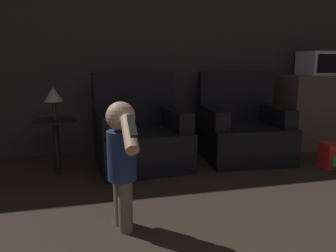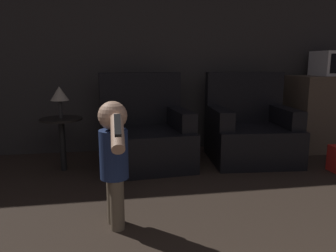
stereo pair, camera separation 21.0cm
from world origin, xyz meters
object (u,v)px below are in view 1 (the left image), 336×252
microwave (321,63)px  lamp (53,95)px  armchair_left (140,135)px  person_toddler (122,156)px  armchair_right (242,130)px  toy_backpack (333,155)px

microwave → lamp: (-3.29, -0.36, -0.30)m
armchair_left → person_toddler: (-0.34, -1.36, 0.18)m
armchair_right → toy_backpack: armchair_right is taller
lamp → microwave: bearing=6.2°
armchair_left → person_toddler: bearing=-108.8°
armchair_left → microwave: size_ratio=1.98×
armchair_left → armchair_right: size_ratio=1.00×
armchair_right → lamp: (-2.06, -0.07, 0.46)m
armchair_right → toy_backpack: size_ratio=3.70×
armchair_right → armchair_left: bearing=-175.4°
armchair_right → microwave: (1.23, 0.29, 0.76)m
armchair_left → microwave: 2.57m
armchair_left → toy_backpack: (1.98, -0.59, -0.20)m
toy_backpack → lamp: size_ratio=0.83×
toy_backpack → microwave: bearing=62.6°
person_toddler → lamp: (-0.51, 1.29, 0.28)m
armchair_left → person_toddler: size_ratio=1.15×
person_toddler → toy_backpack: (2.32, 0.77, -0.37)m
microwave → lamp: 3.32m
armchair_right → person_toddler: bearing=-134.1°
armchair_right → lamp: 2.11m
person_toddler → lamp: size_ratio=2.68×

